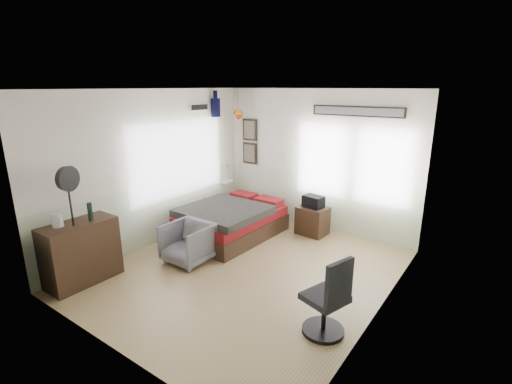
# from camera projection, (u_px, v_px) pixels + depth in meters

# --- Properties ---
(ground_plane) EXTENTS (4.00, 4.50, 0.01)m
(ground_plane) POSITION_uv_depth(u_px,v_px,m) (246.00, 271.00, 5.72)
(ground_plane) COLOR #9B7D54
(room_shell) EXTENTS (4.02, 4.52, 2.71)m
(room_shell) POSITION_uv_depth(u_px,v_px,m) (249.00, 165.00, 5.46)
(room_shell) COLOR beige
(room_shell) RESTS_ON ground_plane
(wall_decor) EXTENTS (3.55, 1.32, 1.44)m
(wall_decor) POSITION_uv_depth(u_px,v_px,m) (260.00, 120.00, 7.29)
(wall_decor) COLOR black
(wall_decor) RESTS_ON room_shell
(bed) EXTENTS (1.44, 1.96, 0.61)m
(bed) POSITION_uv_depth(u_px,v_px,m) (231.00, 221.00, 6.96)
(bed) COLOR #311F15
(bed) RESTS_ON ground_plane
(dresser) EXTENTS (0.48, 1.00, 0.90)m
(dresser) POSITION_uv_depth(u_px,v_px,m) (81.00, 252.00, 5.30)
(dresser) COLOR #311F15
(dresser) RESTS_ON ground_plane
(armchair) EXTENTS (0.69, 0.71, 0.64)m
(armchair) POSITION_uv_depth(u_px,v_px,m) (188.00, 243.00, 5.93)
(armchair) COLOR slate
(armchair) RESTS_ON ground_plane
(nightstand) EXTENTS (0.57, 0.47, 0.54)m
(nightstand) POSITION_uv_depth(u_px,v_px,m) (312.00, 220.00, 7.06)
(nightstand) COLOR #311F15
(nightstand) RESTS_ON ground_plane
(task_chair) EXTENTS (0.54, 0.54, 0.97)m
(task_chair) POSITION_uv_depth(u_px,v_px,m) (328.00, 304.00, 4.14)
(task_chair) COLOR black
(task_chair) RESTS_ON ground_plane
(kettle) EXTENTS (0.17, 0.14, 0.19)m
(kettle) POSITION_uv_depth(u_px,v_px,m) (57.00, 220.00, 5.01)
(kettle) COLOR silver
(kettle) RESTS_ON dresser
(bottle) EXTENTS (0.07, 0.07, 0.26)m
(bottle) POSITION_uv_depth(u_px,v_px,m) (90.00, 212.00, 5.22)
(bottle) COLOR black
(bottle) RESTS_ON dresser
(stand_fan) EXTENTS (0.18, 0.34, 0.84)m
(stand_fan) POSITION_uv_depth(u_px,v_px,m) (67.00, 180.00, 4.87)
(stand_fan) COLOR black
(stand_fan) RESTS_ON dresser
(black_bag) EXTENTS (0.41, 0.30, 0.22)m
(black_bag) POSITION_uv_depth(u_px,v_px,m) (313.00, 201.00, 6.96)
(black_bag) COLOR black
(black_bag) RESTS_ON nightstand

